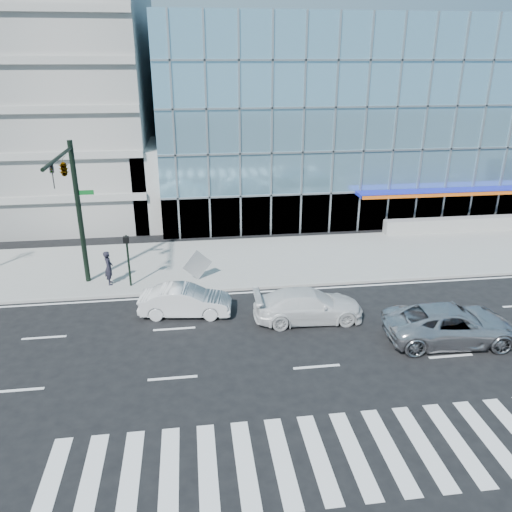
{
  "coord_description": "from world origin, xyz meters",
  "views": [
    {
      "loc": [
        -4.91,
        -21.29,
        12.08
      ],
      "look_at": [
        -1.63,
        3.0,
        2.36
      ],
      "focal_mm": 35.0,
      "sensor_mm": 36.0,
      "label": 1
    }
  ],
  "objects_px": {
    "traffic_signal": "(69,184)",
    "tilted_panel": "(197,265)",
    "pedestrian": "(109,268)",
    "white_sedan": "(185,301)",
    "ped_signal_post": "(128,253)",
    "white_suv": "(308,305)",
    "silver_suv": "(451,324)"
  },
  "relations": [
    {
      "from": "ped_signal_post",
      "to": "silver_suv",
      "type": "distance_m",
      "value": 16.97
    },
    {
      "from": "traffic_signal",
      "to": "tilted_panel",
      "type": "relative_size",
      "value": 6.15
    },
    {
      "from": "white_sedan",
      "to": "white_suv",
      "type": "bearing_deg",
      "value": -95.6
    },
    {
      "from": "white_suv",
      "to": "tilted_panel",
      "type": "distance_m",
      "value": 7.46
    },
    {
      "from": "traffic_signal",
      "to": "tilted_panel",
      "type": "distance_m",
      "value": 8.12
    },
    {
      "from": "traffic_signal",
      "to": "silver_suv",
      "type": "xyz_separation_m",
      "value": [
        17.57,
        -7.31,
        -5.32
      ]
    },
    {
      "from": "traffic_signal",
      "to": "white_sedan",
      "type": "distance_m",
      "value": 8.37
    },
    {
      "from": "ped_signal_post",
      "to": "silver_suv",
      "type": "bearing_deg",
      "value": -27.03
    },
    {
      "from": "silver_suv",
      "to": "white_suv",
      "type": "xyz_separation_m",
      "value": [
        -6.0,
        2.81,
        -0.06
      ]
    },
    {
      "from": "ped_signal_post",
      "to": "white_suv",
      "type": "xyz_separation_m",
      "value": [
        9.07,
        -4.88,
        -1.36
      ]
    },
    {
      "from": "ped_signal_post",
      "to": "white_suv",
      "type": "relative_size",
      "value": 0.56
    },
    {
      "from": "silver_suv",
      "to": "tilted_panel",
      "type": "height_order",
      "value": "tilted_panel"
    },
    {
      "from": "ped_signal_post",
      "to": "white_sedan",
      "type": "height_order",
      "value": "ped_signal_post"
    },
    {
      "from": "ped_signal_post",
      "to": "silver_suv",
      "type": "height_order",
      "value": "ped_signal_post"
    },
    {
      "from": "tilted_panel",
      "to": "traffic_signal",
      "type": "bearing_deg",
      "value": 165.78
    },
    {
      "from": "white_sedan",
      "to": "traffic_signal",
      "type": "bearing_deg",
      "value": 67.78
    },
    {
      "from": "silver_suv",
      "to": "tilted_panel",
      "type": "relative_size",
      "value": 4.65
    },
    {
      "from": "traffic_signal",
      "to": "ped_signal_post",
      "type": "relative_size",
      "value": 2.67
    },
    {
      "from": "pedestrian",
      "to": "white_sedan",
      "type": "bearing_deg",
      "value": -142.33
    },
    {
      "from": "white_suv",
      "to": "ped_signal_post",
      "type": "bearing_deg",
      "value": 62.86
    },
    {
      "from": "traffic_signal",
      "to": "white_suv",
      "type": "xyz_separation_m",
      "value": [
        11.57,
        -4.5,
        -5.38
      ]
    },
    {
      "from": "traffic_signal",
      "to": "ped_signal_post",
      "type": "distance_m",
      "value": 4.75
    },
    {
      "from": "white_suv",
      "to": "tilted_panel",
      "type": "xyz_separation_m",
      "value": [
        -5.29,
        5.26,
        0.29
      ]
    },
    {
      "from": "white_suv",
      "to": "white_sedan",
      "type": "bearing_deg",
      "value": 78.33
    },
    {
      "from": "white_sedan",
      "to": "tilted_panel",
      "type": "xyz_separation_m",
      "value": [
        0.71,
        3.9,
        0.32
      ]
    },
    {
      "from": "white_sedan",
      "to": "ped_signal_post",
      "type": "bearing_deg",
      "value": 48.34
    },
    {
      "from": "tilted_panel",
      "to": "white_sedan",
      "type": "bearing_deg",
      "value": -121.45
    },
    {
      "from": "white_suv",
      "to": "pedestrian",
      "type": "relative_size",
      "value": 2.73
    },
    {
      "from": "traffic_signal",
      "to": "pedestrian",
      "type": "height_order",
      "value": "traffic_signal"
    },
    {
      "from": "traffic_signal",
      "to": "white_sedan",
      "type": "height_order",
      "value": "traffic_signal"
    },
    {
      "from": "silver_suv",
      "to": "white_sedan",
      "type": "xyz_separation_m",
      "value": [
        -12.0,
        4.17,
        -0.09
      ]
    },
    {
      "from": "silver_suv",
      "to": "tilted_panel",
      "type": "xyz_separation_m",
      "value": [
        -11.29,
        8.07,
        0.23
      ]
    }
  ]
}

